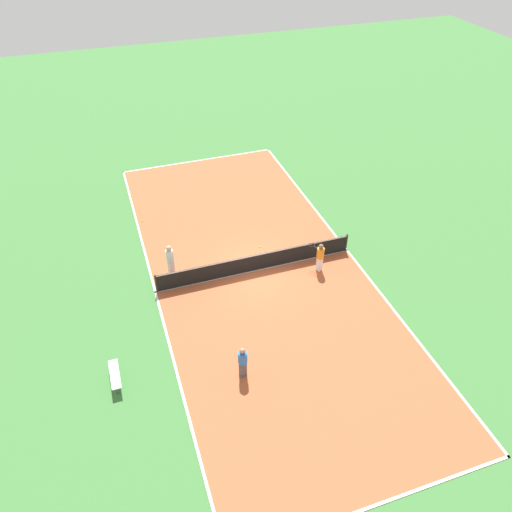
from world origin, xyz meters
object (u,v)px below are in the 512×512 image
tennis_net (256,262)px  tennis_ball_right_alley (142,221)px  player_center_orange (320,256)px  player_near_blue (243,360)px  tennis_ball_left_sideline (260,247)px  bench (115,375)px  player_near_white (170,259)px

tennis_net → tennis_ball_right_alley: (4.64, -6.00, -0.48)m
tennis_net → player_center_orange: bearing=161.6°
tennis_net → player_center_orange: player_center_orange is taller
player_near_blue → tennis_net: bearing=-144.1°
tennis_ball_left_sideline → tennis_ball_right_alley: (5.43, -4.33, 0.00)m
player_center_orange → tennis_ball_right_alley: player_center_orange is taller
bench → player_near_white: (-3.27, -5.51, 0.64)m
player_near_white → player_center_orange: bearing=-44.1°
player_center_orange → tennis_ball_left_sideline: bearing=16.8°
tennis_net → tennis_ball_left_sideline: 1.91m
bench → tennis_ball_right_alley: size_ratio=21.24×
player_center_orange → bench: bearing=87.5°
player_near_white → tennis_ball_right_alley: bearing=69.5°
player_near_blue → tennis_ball_right_alley: bearing=-110.5°
player_near_white → tennis_ball_right_alley: size_ratio=25.72×
player_near_white → player_center_orange: player_near_white is taller
bench → tennis_ball_right_alley: bearing=166.3°
bench → tennis_ball_left_sideline: (-8.01, -6.22, -0.33)m
bench → player_near_blue: player_near_blue is taller
player_near_white → player_near_blue: player_near_white is taller
tennis_net → player_center_orange: 3.09m
player_near_blue → tennis_ball_left_sideline: size_ratio=22.28×
player_center_orange → tennis_ball_left_sideline: (2.12, -2.64, -0.86)m
bench → player_near_white: 6.44m
tennis_net → player_near_white: (3.95, -0.97, 0.49)m
tennis_net → tennis_ball_left_sideline: (-0.79, -1.67, -0.48)m
bench → player_center_orange: 10.76m
tennis_ball_right_alley → bench: bearing=76.3°
player_near_white → tennis_ball_left_sideline: size_ratio=25.72×
bench → tennis_net: bearing=122.2°
tennis_ball_left_sideline → tennis_ball_right_alley: bearing=-38.5°
tennis_ball_left_sideline → tennis_ball_right_alley: 6.95m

